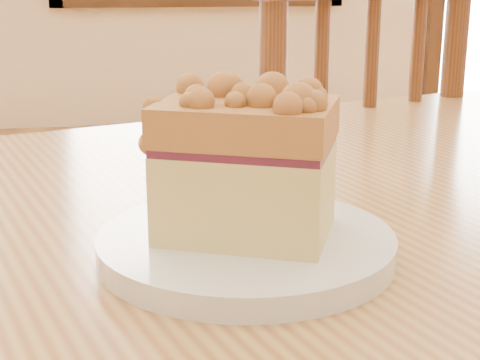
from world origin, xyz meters
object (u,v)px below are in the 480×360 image
Objects in this scene: cafe_chair_main at (302,233)px; plate at (246,246)px; cake_slice at (242,159)px; cafe_table_main at (318,300)px.

cafe_chair_main is 4.54× the size of plate.
cafe_table_main is at bearing 73.49° from cake_slice.
cafe_chair_main reaches higher than plate.
plate is 1.50× the size of cake_slice.
cake_slice reaches higher than cafe_table_main.
cafe_table_main is 6.65× the size of plate.
cafe_chair_main reaches higher than cafe_table_main.
plate reaches higher than cafe_table_main.
cafe_chair_main is 0.80m from cake_slice.
plate is at bearing -145.98° from cafe_table_main.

